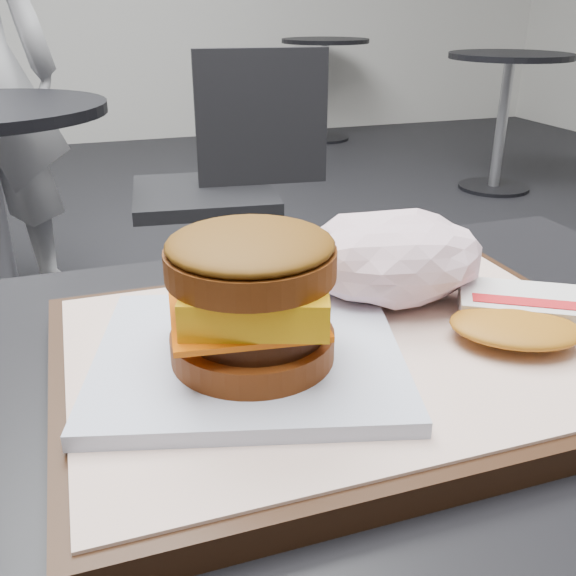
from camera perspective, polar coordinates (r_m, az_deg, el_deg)
The scene contains 7 objects.
serving_tray at distance 0.44m, azimuth 5.05°, elevation -6.00°, with size 0.38×0.28×0.02m.
breakfast_sandwich at distance 0.39m, azimuth -3.27°, elevation -2.08°, with size 0.23×0.21×0.09m.
hash_brown at distance 0.47m, azimuth 19.92°, elevation -2.29°, with size 0.14×0.12×0.02m.
crumpled_wrapper at distance 0.50m, azimuth 9.19°, elevation 2.76°, with size 0.15×0.11×0.06m, color white, non-canonical shape.
neighbor_chair at distance 2.00m, azimuth -5.66°, elevation 9.79°, with size 0.62×0.47×0.88m.
bg_table_near at distance 3.88m, azimuth 18.84°, elevation 16.40°, with size 0.66×0.66×0.75m.
bg_table_far at distance 5.18m, azimuth 3.29°, elevation 19.19°, with size 0.66×0.66×0.75m.
Camera 1 is at (-0.11, -0.29, 1.00)m, focal length 40.00 mm.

